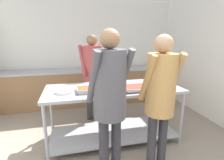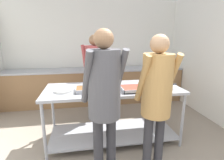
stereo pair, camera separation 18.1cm
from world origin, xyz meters
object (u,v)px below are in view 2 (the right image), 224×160
at_px(serving_tray_vegetables, 89,89).
at_px(cook_behind_counter, 95,69).
at_px(sauce_pan, 161,87).
at_px(guest_serving_right, 104,92).
at_px(serving_tray_roast, 134,89).
at_px(plate_stack, 64,90).
at_px(broccoli_bowl, 112,89).
at_px(water_bottle, 164,63).
at_px(guest_serving_left, 157,92).

relative_size(serving_tray_vegetables, cook_behind_counter, 0.23).
distance_m(sauce_pan, guest_serving_right, 1.12).
distance_m(serving_tray_roast, guest_serving_right, 0.83).
distance_m(serving_tray_vegetables, cook_behind_counter, 0.99).
bearing_deg(sauce_pan, guest_serving_right, -148.06).
xyz_separation_m(sauce_pan, cook_behind_counter, (-0.92, 1.08, 0.12)).
bearing_deg(sauce_pan, plate_stack, 174.32).
bearing_deg(serving_tray_roast, guest_serving_right, -130.59).
bearing_deg(sauce_pan, serving_tray_roast, 176.24).
height_order(serving_tray_roast, guest_serving_right, guest_serving_right).
relative_size(plate_stack, serving_tray_roast, 0.69).
xyz_separation_m(plate_stack, guest_serving_right, (0.50, -0.73, 0.18)).
xyz_separation_m(serving_tray_vegetables, cook_behind_counter, (0.16, 0.97, 0.14)).
bearing_deg(broccoli_bowl, plate_stack, 171.65).
bearing_deg(serving_tray_roast, sauce_pan, -3.76).
bearing_deg(cook_behind_counter, serving_tray_roast, -64.50).
bearing_deg(cook_behind_counter, guest_serving_right, -90.93).
height_order(broccoli_bowl, cook_behind_counter, cook_behind_counter).
relative_size(plate_stack, cook_behind_counter, 0.16).
bearing_deg(plate_stack, serving_tray_roast, -6.45).
relative_size(sauce_pan, water_bottle, 1.41).
distance_m(serving_tray_vegetables, broccoli_bowl, 0.34).
bearing_deg(sauce_pan, serving_tray_vegetables, 174.11).
bearing_deg(serving_tray_vegetables, water_bottle, 41.63).
relative_size(sauce_pan, guest_serving_right, 0.21).
xyz_separation_m(serving_tray_roast, guest_serving_left, (0.08, -0.61, 0.14)).
relative_size(serving_tray_vegetables, broccoli_bowl, 1.91).
bearing_deg(serving_tray_vegetables, guest_serving_left, -43.03).
xyz_separation_m(broccoli_bowl, guest_serving_right, (-0.19, -0.63, 0.15)).
relative_size(plate_stack, broccoli_bowl, 1.32).
relative_size(sauce_pan, cook_behind_counter, 0.21).
bearing_deg(sauce_pan, guest_serving_left, -119.84).
distance_m(serving_tray_vegetables, sauce_pan, 1.09).
distance_m(sauce_pan, cook_behind_counter, 1.42).
height_order(guest_serving_right, water_bottle, guest_serving_right).
distance_m(serving_tray_vegetables, guest_serving_left, 1.03).
bearing_deg(guest_serving_left, water_bottle, 62.40).
xyz_separation_m(broccoli_bowl, water_bottle, (1.74, 1.91, 0.07)).
relative_size(serving_tray_vegetables, guest_serving_right, 0.22).
xyz_separation_m(plate_stack, broccoli_bowl, (0.70, -0.10, 0.02)).
distance_m(plate_stack, serving_tray_vegetables, 0.37).
bearing_deg(guest_serving_left, sauce_pan, 60.16).
distance_m(serving_tray_vegetables, guest_serving_right, 0.73).
bearing_deg(guest_serving_right, sauce_pan, 31.94).
bearing_deg(broccoli_bowl, water_bottle, 47.68).
distance_m(serving_tray_roast, guest_serving_left, 0.63).
relative_size(plate_stack, guest_serving_left, 0.16).
bearing_deg(broccoli_bowl, guest_serving_right, -107.16).
bearing_deg(serving_tray_vegetables, guest_serving_right, -78.90).
relative_size(guest_serving_left, cook_behind_counter, 0.99).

